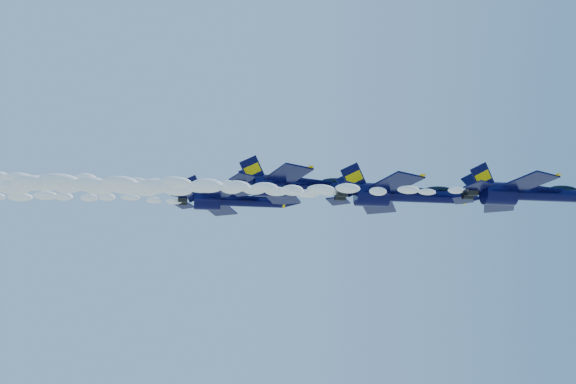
{
  "coord_description": "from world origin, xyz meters",
  "views": [
    {
      "loc": [
        -10.95,
        -66.63,
        128.28
      ],
      "look_at": [
        -3.46,
        2.28,
        153.22
      ],
      "focal_mm": 40.0,
      "sensor_mm": 36.0,
      "label": 1
    }
  ],
  "objects": [
    {
      "name": "jet_fourth",
      "position": [
        -9.67,
        13.54,
        155.81
      ],
      "size": [
        16.11,
        13.21,
        5.99
      ],
      "color": "black"
    },
    {
      "name": "smoke_trail_jet_fourth",
      "position": [
        -38.6,
        13.54,
        155.41
      ],
      "size": [
        44.11,
        1.8,
        1.62
      ],
      "primitive_type": "ellipsoid",
      "color": "white"
    },
    {
      "name": "jet_second",
      "position": [
        8.62,
        -1.93,
        151.86
      ],
      "size": [
        16.84,
        13.82,
        6.26
      ],
      "color": "black"
    },
    {
      "name": "smoke_trail_jet_second",
      "position": [
        -20.63,
        -1.93,
        151.46
      ],
      "size": [
        44.11,
        1.88,
        1.69
      ],
      "primitive_type": "ellipsoid",
      "color": "white"
    },
    {
      "name": "smoke_trail_jet_lead",
      "position": [
        -8.8,
        -8.56,
        149.68
      ],
      "size": [
        44.11,
        1.68,
        1.52
      ],
      "primitive_type": "ellipsoid",
      "color": "white"
    },
    {
      "name": "smoke_trail_jet_third",
      "position": [
        -31.35,
        6.07,
        155.02
      ],
      "size": [
        44.11,
        1.97,
        1.77
      ],
      "primitive_type": "ellipsoid",
      "color": "white"
    },
    {
      "name": "jet_lead",
      "position": [
        19.71,
        -8.56,
        150.06
      ],
      "size": [
        15.11,
        12.39,
        5.61
      ],
      "color": "black"
    },
    {
      "name": "jet_third",
      "position": [
        -1.73,
        6.07,
        155.43
      ],
      "size": [
        17.7,
        14.52,
        6.58
      ],
      "color": "black"
    }
  ]
}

